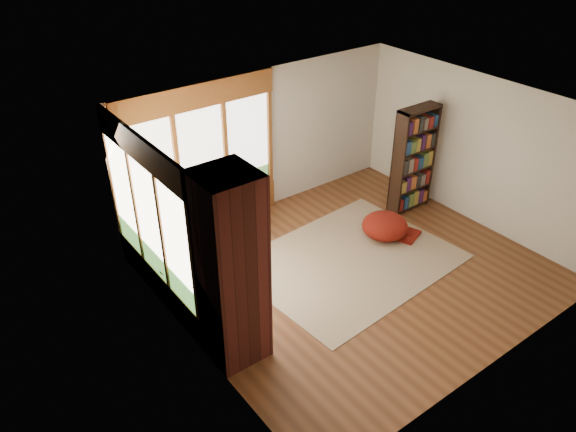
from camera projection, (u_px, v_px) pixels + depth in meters
floor at (354, 271)px, 8.81m from camera, size 5.50×5.50×0.00m
ceiling at (366, 114)px, 7.45m from camera, size 5.50×5.50×0.00m
wall_back at (262, 142)px, 9.84m from camera, size 5.50×0.04×2.60m
wall_front at (508, 285)px, 6.42m from camera, size 5.50×0.04×2.60m
wall_left at (190, 267)px, 6.73m from camera, size 0.04×5.00×2.60m
wall_right at (478, 151)px, 9.53m from camera, size 0.04×5.00×2.60m
windows_back at (202, 158)px, 9.18m from camera, size 2.82×0.10×1.90m
windows_left at (149, 220)px, 7.54m from camera, size 0.10×2.62×1.90m
roller_blind at (123, 171)px, 7.91m from camera, size 0.03×0.72×0.90m
brick_chimney at (231, 270)px, 6.67m from camera, size 0.70×0.70×2.60m
sectional_sofa at (190, 248)px, 8.82m from camera, size 2.20×2.20×0.80m
area_rug at (349, 261)px, 9.03m from camera, size 3.44×2.73×0.01m
bookshelf at (414, 160)px, 9.97m from camera, size 0.84×0.28×1.96m
pouf at (385, 225)px, 9.53m from camera, size 0.81×0.81×0.42m
dog_tan at (206, 211)px, 8.79m from camera, size 1.11×0.81×0.56m
dog_brindle at (196, 253)px, 7.90m from camera, size 0.67×0.89×0.44m
throw_pillows at (184, 217)px, 8.68m from camera, size 1.98×1.68×0.45m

